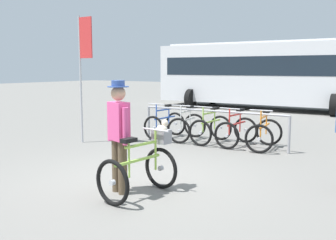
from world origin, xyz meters
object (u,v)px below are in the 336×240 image
object	(u,v)px
featured_bicycle	(144,163)
bus_distant	(265,72)
racked_bike_lime	(211,129)
person_with_featured_bike	(119,132)
racked_bike_orange	(264,134)
banner_flag	(84,55)
racked_bike_blue	(165,125)
racked_bike_white	(187,127)
racked_bike_red	(236,131)

from	to	relation	value
featured_bicycle	bus_distant	xyz separation A→B (m)	(-2.72, 13.03, 1.25)
racked_bike_lime	featured_bicycle	distance (m)	4.33
person_with_featured_bike	bus_distant	distance (m)	13.40
racked_bike_orange	banner_flag	bearing A→B (deg)	-156.74
racked_bike_lime	person_with_featured_bike	xyz separation A→B (m)	(0.65, -4.34, 0.58)
racked_bike_blue	racked_bike_orange	bearing A→B (deg)	0.62
person_with_featured_bike	bus_distant	world-z (taller)	bus_distant
racked_bike_blue	racked_bike_white	distance (m)	0.70
bus_distant	banner_flag	xyz separation A→B (m)	(-0.98, -10.57, 0.49)
racked_bike_blue	racked_bike_white	size ratio (longest dim) A/B	0.98
racked_bike_orange	person_with_featured_bike	world-z (taller)	person_with_featured_bike
racked_bike_blue	racked_bike_white	world-z (taller)	same
person_with_featured_bike	bus_distant	size ratio (longest dim) A/B	0.17
racked_bike_white	featured_bicycle	distance (m)	4.53
person_with_featured_bike	banner_flag	bearing A→B (deg)	142.10
racked_bike_blue	bus_distant	world-z (taller)	bus_distant
racked_bike_blue	racked_bike_orange	world-z (taller)	same
racked_bike_orange	featured_bicycle	bearing A→B (deg)	-95.17
featured_bicycle	banner_flag	world-z (taller)	banner_flag
racked_bike_white	racked_bike_red	distance (m)	1.40
racked_bike_orange	bus_distant	distance (m)	9.45
racked_bike_red	racked_bike_orange	distance (m)	0.70
racked_bike_white	featured_bicycle	xyz separation A→B (m)	(1.72, -4.19, 0.12)
racked_bike_lime	racked_bike_red	size ratio (longest dim) A/B	0.98
racked_bike_red	banner_flag	bearing A→B (deg)	-152.68
banner_flag	bus_distant	bearing A→B (deg)	84.71
racked_bike_red	bus_distant	distance (m)	9.25
racked_bike_lime	banner_flag	world-z (taller)	banner_flag
racked_bike_blue	banner_flag	world-z (taller)	banner_flag
racked_bike_orange	racked_bike_lime	bearing A→B (deg)	-179.38
racked_bike_red	person_with_featured_bike	size ratio (longest dim) A/B	0.67
bus_distant	racked_bike_lime	bearing A→B (deg)	-79.07
racked_bike_orange	banner_flag	distance (m)	4.82
racked_bike_white	racked_bike_blue	bearing A→B (deg)	-179.38
racked_bike_white	banner_flag	distance (m)	3.23
racked_bike_orange	racked_bike_blue	bearing A→B (deg)	-179.38
featured_bicycle	racked_bike_white	bearing A→B (deg)	112.27
racked_bike_white	featured_bicycle	size ratio (longest dim) A/B	0.94
racked_bike_lime	banner_flag	xyz separation A→B (m)	(-2.68, -1.74, 1.86)
racked_bike_orange	bus_distant	xyz separation A→B (m)	(-3.10, 8.81, 1.37)
banner_flag	racked_bike_blue	bearing A→B (deg)	53.34
person_with_featured_bike	banner_flag	world-z (taller)	banner_flag
racked_bike_red	racked_bike_orange	xyz separation A→B (m)	(0.70, 0.01, -0.00)
racked_bike_white	bus_distant	bearing A→B (deg)	96.49
racked_bike_red	banner_flag	world-z (taller)	banner_flag
racked_bike_blue	racked_bike_lime	world-z (taller)	same
racked_bike_white	banner_flag	size ratio (longest dim) A/B	0.36
racked_bike_red	banner_flag	distance (m)	4.24
racked_bike_blue	featured_bicycle	size ratio (longest dim) A/B	0.92
racked_bike_lime	featured_bicycle	xyz separation A→B (m)	(1.02, -4.20, 0.12)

